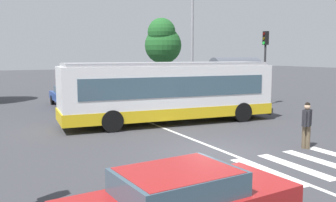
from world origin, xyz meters
The scene contains 13 objects.
ground_plane centered at (0.00, 0.00, 0.00)m, with size 160.00×160.00×0.00m, color #3D3D42.
city_transit_bus centered at (1.19, 5.77, 1.59)m, with size 11.07×3.51×3.06m.
pedestrian_crossing_street centered at (3.26, -1.18, 0.97)m, with size 0.52×0.42×1.72m.
foreground_sedan centered at (-4.13, -4.94, 0.77)m, with size 4.62×2.14×1.35m.
parked_car_blue centered at (-2.00, 14.20, 0.77)m, with size 1.94×4.53×1.35m.
parked_car_teal centered at (0.66, 14.68, 0.77)m, with size 1.94×4.54×1.35m.
parked_car_black centered at (3.52, 14.16, 0.77)m, with size 1.98×4.55×1.35m.
traffic_light_far_corner centered at (9.85, 8.45, 3.34)m, with size 0.33×0.32×5.00m.
bus_stop_shelter centered at (9.83, 11.65, 2.42)m, with size 3.96×1.54×3.25m.
twin_arm_street_lamp centered at (6.06, 11.64, 6.00)m, with size 3.96×0.32×9.94m.
background_tree_right centered at (7.54, 19.23, 4.62)m, with size 3.30×3.30×6.69m.
crosswalk_painted_stripes centered at (0.67, -2.60, 0.00)m, with size 6.20×2.95×0.01m.
lane_center_line centered at (0.33, 2.00, 0.00)m, with size 0.16×24.00×0.01m, color silver.
Camera 1 is at (-7.32, -10.62, 3.42)m, focal length 39.39 mm.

